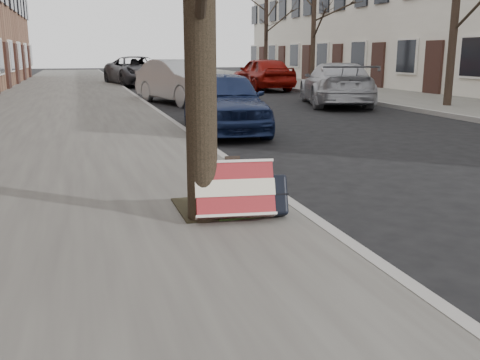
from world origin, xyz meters
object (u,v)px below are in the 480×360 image
object	(u,v)px
suitcase_red	(234,190)
car_near_mid	(182,82)
car_near_front	(224,101)
suitcase_navy	(258,195)

from	to	relation	value
suitcase_red	car_near_mid	bearing A→B (deg)	89.39
car_near_front	car_near_mid	xyz separation A→B (m)	(0.38, 6.66, 0.07)
suitcase_red	suitcase_navy	bearing A→B (deg)	6.33
suitcase_red	car_near_front	world-z (taller)	car_near_front
suitcase_red	car_near_mid	xyz separation A→B (m)	(1.99, 12.97, 0.32)
suitcase_navy	car_near_mid	size ratio (longest dim) A/B	0.12
suitcase_navy	car_near_mid	world-z (taller)	car_near_mid
car_near_front	suitcase_navy	bearing A→B (deg)	-95.94
suitcase_red	car_near_front	bearing A→B (deg)	83.85
car_near_mid	car_near_front	bearing A→B (deg)	-110.11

